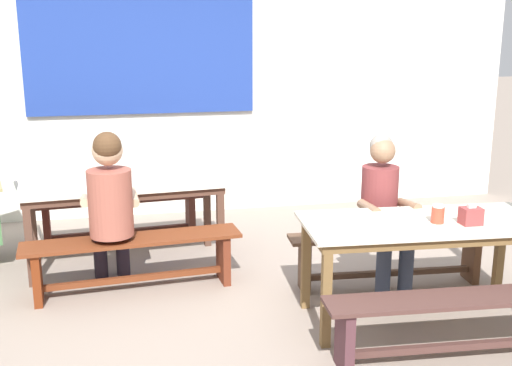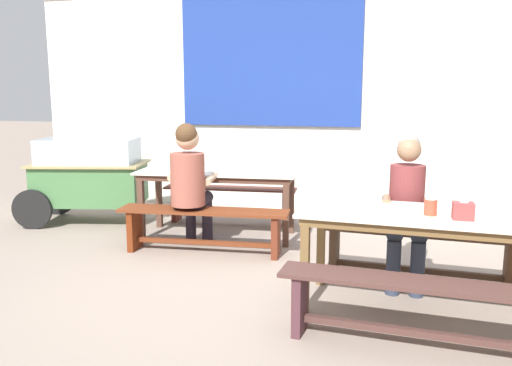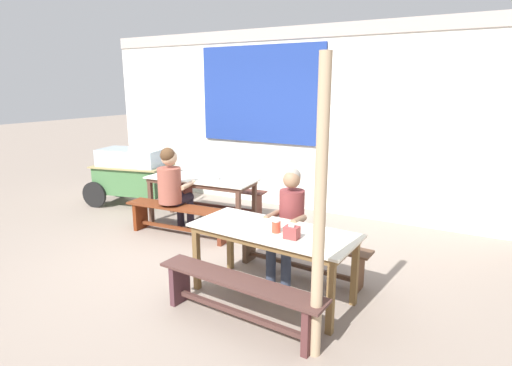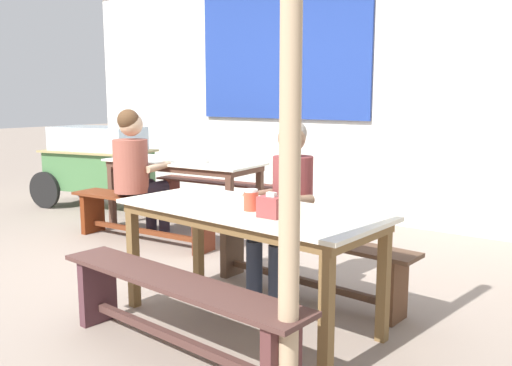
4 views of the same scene
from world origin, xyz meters
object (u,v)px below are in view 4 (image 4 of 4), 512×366
(person_left_back_turned, at_px, (136,165))
(wooden_support_post, at_px, (290,149))
(dining_table_far, at_px, (183,168))
(bench_near_back, at_px, (305,256))
(bench_far_front, at_px, (144,212))
(dining_table_near, at_px, (249,220))
(person_right_near_table, at_px, (287,200))
(condiment_jar, at_px, (251,200))
(bench_far_back, at_px, (217,195))
(bench_near_front, at_px, (175,305))
(food_cart, at_px, (98,160))
(soup_bowl, at_px, (201,160))
(tissue_box, at_px, (271,207))

(person_left_back_turned, distance_m, wooden_support_post, 3.29)
(dining_table_far, xyz_separation_m, wooden_support_post, (2.72, -2.18, 0.52))
(bench_near_back, bearing_deg, bench_far_front, 171.01)
(wooden_support_post, bearing_deg, dining_table_near, 137.19)
(bench_near_back, bearing_deg, person_right_near_table, -147.09)
(condiment_jar, bearing_deg, bench_near_back, 92.10)
(bench_near_back, xyz_separation_m, person_left_back_turned, (-2.14, 0.37, 0.44))
(bench_far_front, bearing_deg, condiment_jar, -25.76)
(bench_far_back, bearing_deg, bench_near_back, -35.83)
(bench_near_back, xyz_separation_m, person_right_near_table, (-0.11, -0.07, 0.39))
(bench_near_front, bearing_deg, dining_table_near, 86.15)
(dining_table_far, distance_m, dining_table_near, 2.50)
(dining_table_near, height_order, bench_near_front, dining_table_near)
(food_cart, xyz_separation_m, soup_bowl, (1.96, -0.23, 0.15))
(food_cart, relative_size, person_right_near_table, 1.41)
(dining_table_near, height_order, person_left_back_turned, person_left_back_turned)
(dining_table_far, relative_size, soup_bowl, 11.67)
(food_cart, height_order, person_right_near_table, person_right_near_table)
(tissue_box, xyz_separation_m, soup_bowl, (-2.01, 1.65, -0.04))
(bench_far_front, relative_size, person_left_back_turned, 1.33)
(tissue_box, bearing_deg, wooden_support_post, -49.15)
(tissue_box, bearing_deg, dining_table_near, 152.30)
(dining_table_far, relative_size, person_left_back_turned, 1.38)
(dining_table_near, bearing_deg, dining_table_far, 142.98)
(dining_table_far, bearing_deg, food_cart, 172.13)
(tissue_box, height_order, wooden_support_post, wooden_support_post)
(tissue_box, bearing_deg, soup_bowl, 140.56)
(person_left_back_turned, distance_m, person_right_near_table, 2.08)
(bench_near_front, height_order, person_left_back_turned, person_left_back_turned)
(tissue_box, distance_m, wooden_support_post, 0.80)
(food_cart, xyz_separation_m, person_left_back_turned, (1.60, -0.78, 0.13))
(dining_table_far, distance_m, bench_near_front, 2.89)
(bench_near_back, relative_size, person_left_back_turned, 1.29)
(bench_far_back, height_order, wooden_support_post, wooden_support_post)
(bench_far_front, bearing_deg, tissue_box, -25.36)
(dining_table_far, height_order, person_right_near_table, person_right_near_table)
(bench_near_front, distance_m, person_left_back_turned, 2.62)
(bench_near_back, height_order, bench_near_front, same)
(bench_near_back, bearing_deg, dining_table_near, -93.85)
(dining_table_far, distance_m, wooden_support_post, 3.52)
(person_right_near_table, bearing_deg, soup_bowl, 149.42)
(bench_near_front, bearing_deg, condiment_jar, 78.96)
(dining_table_far, bearing_deg, person_left_back_turned, -101.13)
(food_cart, xyz_separation_m, person_right_near_table, (3.64, -1.22, 0.09))
(person_left_back_turned, relative_size, tissue_box, 9.09)
(bench_far_front, relative_size, condiment_jar, 13.37)
(dining_table_far, relative_size, bench_far_back, 1.09)
(dining_table_far, bearing_deg, bench_far_front, -85.42)
(dining_table_far, xyz_separation_m, person_right_near_table, (1.93, -0.98, 0.03))
(dining_table_far, bearing_deg, bench_near_back, -24.07)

